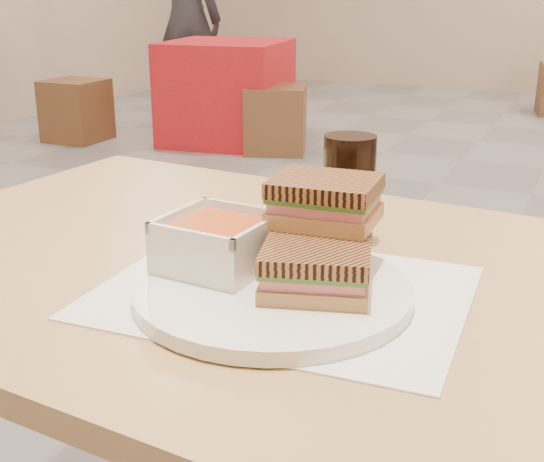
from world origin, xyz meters
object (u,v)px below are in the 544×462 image
at_px(bg_table_0, 227,92).
at_px(patron_a, 186,18).
at_px(panini_lower, 316,270).
at_px(cola_glass, 349,191).
at_px(bg_chair_0l, 76,110).
at_px(soup_bowl, 218,245).
at_px(plate, 273,291).
at_px(bg_chair_0r, 276,119).
at_px(main_table, 312,362).

xyz_separation_m(bg_table_0, patron_a, (-0.61, 0.50, 0.45)).
xyz_separation_m(panini_lower, bg_table_0, (-2.16, 3.77, -0.45)).
relative_size(cola_glass, bg_chair_0l, 0.34).
bearing_deg(bg_chair_0l, patron_a, 68.34).
xyz_separation_m(soup_bowl, bg_table_0, (-2.03, 3.75, -0.45)).
height_order(plate, panini_lower, panini_lower).
bearing_deg(panini_lower, patron_a, 122.94).
distance_m(plate, patron_a, 5.05).
height_order(panini_lower, cola_glass, cola_glass).
xyz_separation_m(panini_lower, patron_a, (-2.76, 4.26, 0.00)).
xyz_separation_m(plate, bg_table_0, (-2.11, 3.77, -0.42)).
xyz_separation_m(panini_lower, bg_chair_0l, (-3.12, 3.35, -0.58)).
xyz_separation_m(plate, bg_chair_0r, (-1.67, 3.62, -0.55)).
xyz_separation_m(main_table, plate, (-0.01, -0.08, 0.12)).
height_order(cola_glass, bg_chair_0l, cola_glass).
distance_m(soup_bowl, bg_table_0, 4.29).
height_order(main_table, bg_chair_0r, main_table).
relative_size(plate, cola_glass, 2.10).
bearing_deg(soup_bowl, patron_a, 121.86).
relative_size(panini_lower, bg_chair_0r, 0.27).
bearing_deg(plate, main_table, 80.80).
relative_size(panini_lower, bg_chair_0l, 0.31).
bearing_deg(panini_lower, bg_chair_0l, 132.97).
xyz_separation_m(main_table, soup_bowl, (-0.09, -0.06, 0.16)).
xyz_separation_m(plate, soup_bowl, (-0.08, 0.02, 0.03)).
height_order(cola_glass, bg_table_0, cola_glass).
bearing_deg(bg_chair_0r, main_table, -64.53).
height_order(main_table, panini_lower, panini_lower).
bearing_deg(bg_chair_0r, cola_glass, -63.80).
bearing_deg(cola_glass, bg_table_0, 120.72).
relative_size(plate, soup_bowl, 2.45).
distance_m(main_table, cola_glass, 0.22).
xyz_separation_m(soup_bowl, cola_glass, (0.09, 0.18, 0.03)).
relative_size(soup_bowl, cola_glass, 0.86).
bearing_deg(soup_bowl, bg_chair_0l, 131.97).
bearing_deg(cola_glass, patron_a, 123.86).
relative_size(panini_lower, cola_glass, 0.93).
bearing_deg(bg_table_0, cola_glass, -59.28).
relative_size(plate, patron_a, 0.19).
bearing_deg(bg_chair_0l, cola_glass, -45.60).
relative_size(plate, panini_lower, 2.25).
xyz_separation_m(plate, patron_a, (-2.71, 4.26, 0.03)).
bearing_deg(patron_a, cola_glass, -56.14).
height_order(plate, bg_chair_0r, plate).
height_order(main_table, cola_glass, cola_glass).
relative_size(soup_bowl, bg_chair_0r, 0.25).
xyz_separation_m(main_table, bg_table_0, (-2.12, 3.68, -0.30)).
xyz_separation_m(main_table, bg_chair_0l, (-3.09, 3.27, -0.43)).
distance_m(panini_lower, bg_chair_0r, 4.04).
height_order(soup_bowl, bg_chair_0r, soup_bowl).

